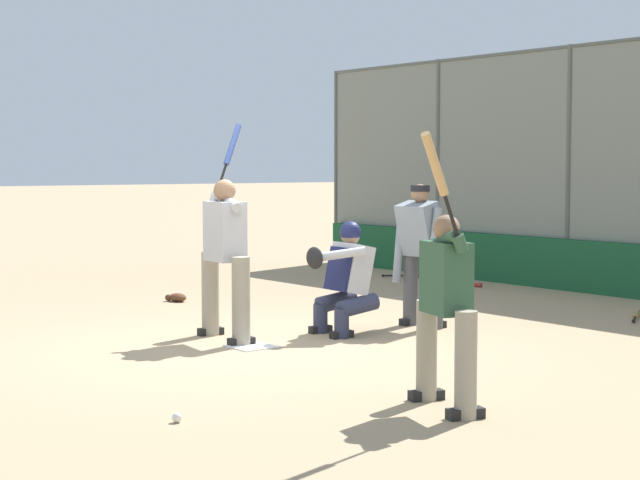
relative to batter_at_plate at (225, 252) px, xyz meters
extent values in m
plane|color=tan|center=(-0.55, 0.03, -0.94)|extent=(160.00, 160.00, 0.00)
cube|color=white|center=(-0.55, 0.03, -0.93)|extent=(0.43, 0.43, 0.01)
cylinder|color=#515651|center=(0.86, -6.55, 0.88)|extent=(0.08, 0.08, 3.64)
cylinder|color=#515651|center=(3.68, -6.55, 0.88)|extent=(0.08, 0.08, 3.64)
cylinder|color=#515651|center=(6.50, -6.55, 0.88)|extent=(0.08, 0.08, 3.64)
cylinder|color=gray|center=(-0.39, 0.05, -0.48)|extent=(0.19, 0.19, 0.92)
cube|color=black|center=(-0.39, 0.05, -0.90)|extent=(0.14, 0.29, 0.08)
cylinder|color=gray|center=(0.37, -0.04, -0.48)|extent=(0.19, 0.19, 0.92)
cube|color=black|center=(0.37, -0.04, -0.90)|extent=(0.14, 0.29, 0.08)
cube|color=#B7B7BC|center=(-0.01, 0.01, 0.23)|extent=(0.53, 0.34, 0.63)
sphere|color=#936B4C|center=(-0.01, 0.01, 0.66)|extent=(0.23, 0.23, 0.23)
cylinder|color=#B7B7BC|center=(-0.01, -0.02, 0.55)|extent=(0.65, 0.23, 0.24)
cylinder|color=#B7B7BC|center=(0.29, -0.05, 0.55)|extent=(0.11, 0.15, 0.17)
sphere|color=black|center=(0.29, -0.08, 0.62)|extent=(0.04, 0.04, 0.04)
cylinder|color=black|center=(0.34, -0.17, 0.78)|extent=(0.13, 0.21, 0.33)
cylinder|color=#334789|center=(0.45, -0.38, 1.15)|extent=(0.21, 0.33, 0.47)
cylinder|color=#2D334C|center=(-0.66, -1.06, -0.78)|extent=(0.16, 0.16, 0.32)
cylinder|color=#2D334C|center=(-0.68, -1.26, -0.60)|extent=(0.22, 0.50, 0.25)
cube|color=black|center=(-0.66, -1.06, -0.90)|extent=(0.12, 0.27, 0.08)
cylinder|color=#2D334C|center=(-0.24, -1.09, -0.78)|extent=(0.16, 0.16, 0.32)
cylinder|color=#2D334C|center=(-0.25, -1.30, -0.60)|extent=(0.22, 0.50, 0.25)
cube|color=black|center=(-0.24, -1.09, -0.90)|extent=(0.12, 0.27, 0.08)
cube|color=#B7B7BC|center=(-0.47, -1.33, -0.21)|extent=(0.49, 0.41, 0.58)
cube|color=#191E47|center=(-0.46, -1.17, -0.21)|extent=(0.43, 0.17, 0.48)
sphere|color=#936B4C|center=(-0.47, -1.33, 0.15)|extent=(0.21, 0.21, 0.21)
sphere|color=#191E47|center=(-0.47, -1.33, 0.19)|extent=(0.24, 0.24, 0.24)
cylinder|color=#B7B7BC|center=(-0.62, -1.06, -0.03)|extent=(0.34, 0.54, 0.17)
ellipsoid|color=black|center=(-0.50, -0.82, -0.07)|extent=(0.31, 0.12, 0.24)
cylinder|color=#936B4C|center=(-0.19, -1.35, -0.18)|extent=(0.12, 0.33, 0.46)
cylinder|color=#4C4C51|center=(-0.77, -2.33, -0.52)|extent=(0.18, 0.18, 0.84)
cube|color=black|center=(-0.77, -2.33, -0.90)|extent=(0.14, 0.29, 0.08)
cylinder|color=#4C4C51|center=(-0.39, -2.29, -0.52)|extent=(0.18, 0.18, 0.84)
cube|color=black|center=(-0.39, -2.29, -0.90)|extent=(0.14, 0.29, 0.08)
cube|color=gray|center=(-0.58, -2.25, 0.20)|extent=(0.49, 0.44, 0.64)
sphere|color=#936B4C|center=(-0.58, -2.25, 0.60)|extent=(0.21, 0.21, 0.21)
cylinder|color=black|center=(-0.58, -2.25, 0.66)|extent=(0.22, 0.22, 0.07)
cylinder|color=gray|center=(-0.85, -2.22, 0.01)|extent=(0.13, 0.23, 0.89)
cylinder|color=gray|center=(-0.33, -2.17, 0.01)|extent=(0.16, 0.24, 0.89)
cylinder|color=gray|center=(-3.45, 0.28, -0.54)|extent=(0.17, 0.17, 0.80)
cube|color=black|center=(-3.45, 0.28, -0.90)|extent=(0.19, 0.30, 0.08)
cylinder|color=gray|center=(-4.08, 0.48, -0.54)|extent=(0.17, 0.17, 0.80)
cube|color=black|center=(-4.08, 0.48, -0.90)|extent=(0.19, 0.30, 0.08)
cube|color=#2D5138|center=(-3.76, 0.38, 0.08)|extent=(0.49, 0.37, 0.55)
sphere|color=#936B4C|center=(-3.76, 0.38, 0.45)|extent=(0.20, 0.20, 0.20)
cylinder|color=#2D5138|center=(-3.76, 0.40, 0.36)|extent=(0.56, 0.30, 0.21)
cylinder|color=#2D5138|center=(-4.02, 0.48, 0.36)|extent=(0.10, 0.14, 0.15)
sphere|color=black|center=(-4.01, 0.51, 0.42)|extent=(0.04, 0.04, 0.04)
cylinder|color=black|center=(-4.04, 0.60, 0.57)|extent=(0.09, 0.22, 0.32)
cylinder|color=tan|center=(-4.11, 0.82, 0.94)|extent=(0.16, 0.33, 0.46)
sphere|color=black|center=(2.62, -5.44, -0.90)|extent=(0.04, 0.04, 0.04)
cylinder|color=black|center=(2.45, -5.49, -0.90)|extent=(0.36, 0.13, 0.03)
cylinder|color=maroon|center=(2.03, -5.62, -0.90)|extent=(0.50, 0.21, 0.07)
sphere|color=black|center=(-1.92, -4.43, -0.90)|extent=(0.04, 0.04, 0.04)
cylinder|color=black|center=(-1.82, -4.58, -0.90)|extent=(0.22, 0.31, 0.03)
cylinder|color=tan|center=(-1.59, -4.93, -0.90)|extent=(0.33, 0.45, 0.07)
sphere|color=black|center=(3.78, -5.42, -0.90)|extent=(0.04, 0.04, 0.04)
cylinder|color=black|center=(3.68, -5.55, -0.90)|extent=(0.22, 0.28, 0.03)
cylinder|color=#28282D|center=(3.44, -5.86, -0.90)|extent=(0.33, 0.40, 0.07)
ellipsoid|color=#56331E|center=(3.12, -1.18, -0.88)|extent=(0.31, 0.20, 0.11)
ellipsoid|color=#56331E|center=(3.20, -1.08, -0.89)|extent=(0.11, 0.09, 0.09)
sphere|color=white|center=(-2.91, 2.23, -0.90)|extent=(0.07, 0.07, 0.07)
camera|label=1|loc=(-9.62, 5.99, 0.93)|focal=60.00mm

